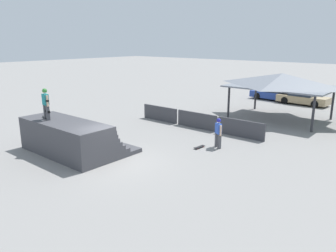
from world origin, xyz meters
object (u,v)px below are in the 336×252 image
at_px(skateboard_on_deck, 46,117).
at_px(skateboard_on_ground, 199,147).
at_px(parked_car_tan, 303,98).
at_px(parked_car_blue, 274,94).
at_px(bystander_walking, 218,130).
at_px(skater_on_deck, 46,102).

height_order(skateboard_on_deck, skateboard_on_ground, skateboard_on_deck).
relative_size(skateboard_on_deck, parked_car_tan, 0.17).
bearing_deg(skateboard_on_ground, parked_car_blue, -167.39).
distance_m(bystander_walking, parked_car_blue, 16.56).
height_order(bystander_walking, parked_car_tan, bystander_walking).
bearing_deg(bystander_walking, skater_on_deck, 76.16).
height_order(skater_on_deck, parked_car_blue, skater_on_deck).
xyz_separation_m(skateboard_on_deck, parked_car_tan, (5.98, 21.63, -1.16)).
distance_m(skateboard_on_deck, parked_car_blue, 22.49).
bearing_deg(parked_car_blue, bystander_walking, -70.66).
bearing_deg(parked_car_tan, skateboard_on_ground, -86.82).
height_order(skateboard_on_ground, parked_car_blue, parked_car_blue).
bearing_deg(parked_car_blue, skateboard_on_ground, -73.51).
relative_size(parked_car_blue, parked_car_tan, 1.05).
xyz_separation_m(skateboard_on_ground, parked_car_blue, (-2.90, 16.89, 0.55)).
bearing_deg(parked_car_tan, skater_on_deck, -101.37).
relative_size(skateboard_on_deck, skateboard_on_ground, 0.99).
bearing_deg(parked_car_blue, skater_on_deck, -90.25).
xyz_separation_m(parked_car_blue, parked_car_tan, (2.90, -0.62, -0.00)).
relative_size(skateboard_on_deck, bystander_walking, 0.48).
bearing_deg(skater_on_deck, skateboard_on_deck, 171.78).
relative_size(skateboard_on_deck, parked_car_blue, 0.17).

